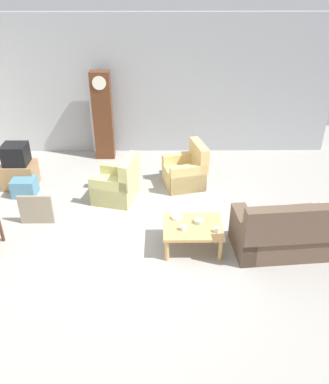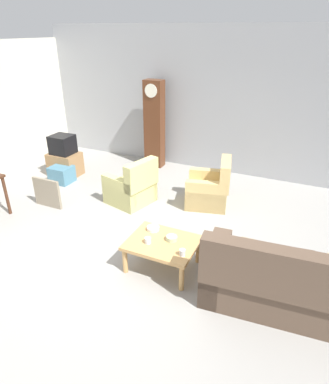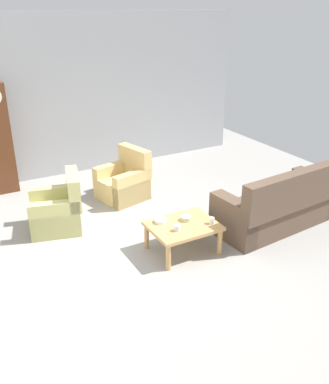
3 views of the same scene
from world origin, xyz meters
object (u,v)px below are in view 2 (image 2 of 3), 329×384
at_px(tv_stand_cabinet, 65,164).
at_px(cup_white_porcelain, 182,253).
at_px(coffee_table_wood, 162,245).
at_px(bowl_shallow_green, 172,238).
at_px(armchair_olive_near, 132,188).
at_px(couch_floral, 292,287).
at_px(grandfather_clock, 154,125).
at_px(storage_box_blue, 62,174).
at_px(armchair_olive_far, 210,190).
at_px(framed_picture_leaning, 47,193).
at_px(tv_crt, 62,145).
at_px(bowl_white_stacked, 153,228).
at_px(cup_blue_rimmed, 148,240).

distance_m(tv_stand_cabinet, cup_white_porcelain, 4.47).
distance_m(coffee_table_wood, bowl_shallow_green, 0.16).
xyz_separation_m(armchair_olive_near, coffee_table_wood, (1.38, -1.54, 0.07)).
bearing_deg(tv_stand_cabinet, cup_white_porcelain, -30.60).
xyz_separation_m(couch_floral, grandfather_clock, (-3.58, 3.60, 0.68)).
xyz_separation_m(grandfather_clock, storage_box_blue, (-1.43, -1.77, -0.85)).
xyz_separation_m(armchair_olive_far, coffee_table_wood, (-0.02, -2.10, 0.07)).
height_order(couch_floral, armchair_olive_near, couch_floral).
height_order(framed_picture_leaning, storage_box_blue, framed_picture_leaning).
relative_size(armchair_olive_near, tv_crt, 1.99).
distance_m(armchair_olive_near, bowl_white_stacked, 1.75).
bearing_deg(storage_box_blue, bowl_shallow_green, -25.93).
bearing_deg(framed_picture_leaning, armchair_olive_far, 26.49).
bearing_deg(couch_floral, tv_stand_cabinet, 157.14).
relative_size(grandfather_clock, bowl_shallow_green, 12.95).
height_order(cup_white_porcelain, cup_blue_rimmed, cup_white_porcelain).
bearing_deg(grandfather_clock, armchair_olive_far, -36.82).
distance_m(armchair_olive_far, tv_crt, 3.51).
relative_size(storage_box_blue, bowl_white_stacked, 2.53).
bearing_deg(tv_crt, framed_picture_leaning, -62.51).
bearing_deg(tv_crt, tv_stand_cabinet, 0.00).
relative_size(coffee_table_wood, tv_crt, 2.00).
bearing_deg(tv_stand_cabinet, storage_box_blue, -62.07).
bearing_deg(cup_white_porcelain, armchair_olive_near, 135.48).
xyz_separation_m(armchair_olive_near, bowl_shallow_green, (1.48, -1.46, 0.16)).
xyz_separation_m(tv_stand_cabinet, bowl_white_stacked, (3.22, -1.88, 0.20)).
relative_size(storage_box_blue, cup_white_porcelain, 4.94).
bearing_deg(cup_white_porcelain, coffee_table_wood, 154.25).
xyz_separation_m(cup_blue_rimmed, bowl_shallow_green, (0.27, 0.20, -0.01)).
bearing_deg(tv_crt, bowl_white_stacked, -30.30).
xyz_separation_m(coffee_table_wood, cup_blue_rimmed, (-0.17, -0.12, 0.10)).
distance_m(couch_floral, armchair_olive_near, 3.52).
relative_size(couch_floral, bowl_white_stacked, 11.86).
xyz_separation_m(grandfather_clock, bowl_shallow_green, (1.95, -3.41, -0.57)).
xyz_separation_m(tv_stand_cabinet, tv_crt, (0.00, 0.00, 0.47)).
bearing_deg(bowl_white_stacked, tv_crt, 149.70).
distance_m(coffee_table_wood, tv_stand_cabinet, 4.06).
xyz_separation_m(armchair_olive_near, cup_white_porcelain, (1.75, -1.72, 0.17)).
bearing_deg(tv_crt, cup_white_porcelain, -30.60).
distance_m(armchair_olive_far, grandfather_clock, 2.44).
bearing_deg(couch_floral, grandfather_clock, 134.87).
distance_m(couch_floral, tv_crt, 5.67).
xyz_separation_m(couch_floral, bowl_shallow_green, (-1.63, 0.19, 0.11)).
height_order(storage_box_blue, bowl_shallow_green, bowl_shallow_green).
relative_size(tv_stand_cabinet, bowl_shallow_green, 4.28).
relative_size(armchair_olive_near, cup_blue_rimmed, 10.83).
xyz_separation_m(tv_crt, bowl_shallow_green, (3.58, -2.01, -0.27)).
bearing_deg(coffee_table_wood, couch_floral, -3.36).
distance_m(tv_crt, storage_box_blue, 0.69).
bearing_deg(cup_blue_rimmed, bowl_shallow_green, 36.96).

